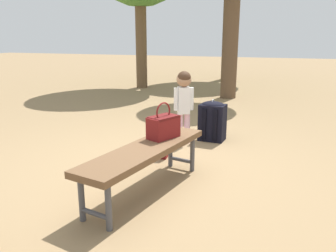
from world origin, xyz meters
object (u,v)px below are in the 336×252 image
(handbag, at_px, (163,126))
(child_standing, at_px, (184,96))
(park_bench, at_px, (145,153))
(backpack_large, at_px, (212,120))
(backpack_small, at_px, (160,146))

(handbag, xyz_separation_m, child_standing, (1.25, 0.13, 0.09))
(park_bench, distance_m, child_standing, 1.62)
(child_standing, bearing_deg, park_bench, -177.47)
(child_standing, height_order, backpack_large, child_standing)
(child_standing, relative_size, backpack_large, 1.68)
(park_bench, bearing_deg, child_standing, 2.53)
(handbag, xyz_separation_m, backpack_large, (1.52, -0.22, -0.28))
(handbag, bearing_deg, child_standing, 6.09)
(handbag, distance_m, backpack_large, 1.56)
(park_bench, bearing_deg, backpack_small, 11.17)
(child_standing, bearing_deg, handbag, -173.91)
(backpack_large, bearing_deg, handbag, 171.87)
(child_standing, bearing_deg, backpack_small, 169.89)
(backpack_large, bearing_deg, child_standing, 127.45)
(park_bench, relative_size, backpack_small, 5.62)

